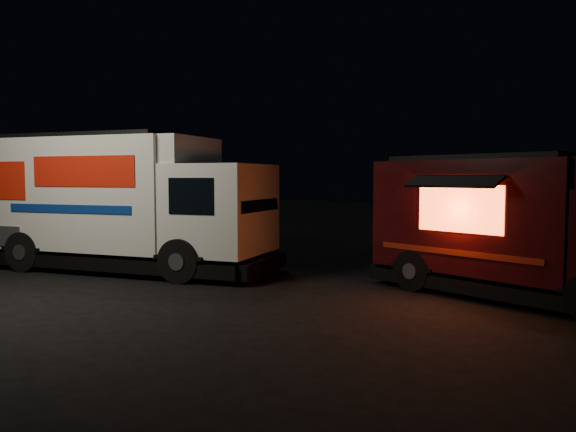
# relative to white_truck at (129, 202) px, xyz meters

# --- Properties ---
(ground) EXTENTS (80.00, 80.00, 0.00)m
(ground) POSITION_rel_white_truck_xyz_m (2.77, -0.78, -1.75)
(ground) COLOR black
(ground) RESTS_ON ground
(white_truck) EXTENTS (8.06, 4.01, 3.49)m
(white_truck) POSITION_rel_white_truck_xyz_m (0.00, 0.00, 0.00)
(white_truck) COLOR silver
(white_truck) RESTS_ON ground
(red_truck) EXTENTS (6.49, 4.04, 2.84)m
(red_truck) POSITION_rel_white_truck_xyz_m (9.22, 1.50, -0.33)
(red_truck) COLOR #3D0B0E
(red_truck) RESTS_ON ground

